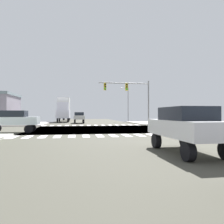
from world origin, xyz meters
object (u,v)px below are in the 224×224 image
at_px(box_truck_leading_1, 64,109).
at_px(street_lamp, 127,101).
at_px(sedan_middle_4, 79,117).
at_px(sedan_crossing_2, 186,126).
at_px(traffic_signal_mast, 129,92).
at_px(sedan_trailing_3, 12,120).
at_px(sedan_farside_1, 67,116).

bearing_deg(box_truck_leading_1, street_lamp, -176.98).
height_order(street_lamp, sedan_middle_4, street_lamp).
distance_m(street_lamp, sedan_crossing_2, 37.03).
distance_m(traffic_signal_mast, sedan_trailing_3, 17.06).
relative_size(traffic_signal_mast, sedan_crossing_2, 1.72).
bearing_deg(street_lamp, box_truck_leading_1, -176.98).
bearing_deg(sedan_trailing_3, box_truck_leading_1, -6.57).
bearing_deg(sedan_trailing_3, sedan_farside_1, -4.31).
bearing_deg(street_lamp, sedan_middle_4, -145.20).
bearing_deg(sedan_middle_4, street_lamp, -145.20).
bearing_deg(traffic_signal_mast, sedan_crossing_2, -97.94).
xyz_separation_m(sedan_crossing_2, sedan_middle_4, (-4.00, 29.34, 0.00)).
xyz_separation_m(street_lamp, sedan_crossing_2, (-6.12, -36.37, -3.28)).
height_order(traffic_signal_mast, sedan_middle_4, traffic_signal_mast).
xyz_separation_m(traffic_signal_mast, street_lamp, (3.07, 14.51, -0.37)).
distance_m(traffic_signal_mast, sedan_crossing_2, 22.38).
bearing_deg(sedan_crossing_2, sedan_farside_1, 98.20).
distance_m(sedan_trailing_3, sedan_middle_4, 18.99).
xyz_separation_m(box_truck_leading_1, sedan_middle_4, (3.00, -6.34, -1.45)).
bearing_deg(traffic_signal_mast, box_truck_leading_1, 126.03).
bearing_deg(sedan_middle_4, box_truck_leading_1, -64.68).
height_order(sedan_farside_1, sedan_middle_4, same).
bearing_deg(sedan_middle_4, sedan_trailing_3, 72.18).
height_order(street_lamp, sedan_trailing_3, street_lamp).
bearing_deg(sedan_crossing_2, sedan_trailing_3, 131.07).
relative_size(sedan_crossing_2, sedan_middle_4, 1.00).
bearing_deg(street_lamp, traffic_signal_mast, -101.93).
bearing_deg(street_lamp, sedan_crossing_2, -99.55).
height_order(sedan_crossing_2, box_truck_leading_1, box_truck_leading_1).
bearing_deg(traffic_signal_mast, sedan_trailing_3, -140.50).
relative_size(traffic_signal_mast, sedan_farside_1, 1.72).
bearing_deg(box_truck_leading_1, sedan_trailing_3, 83.43).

